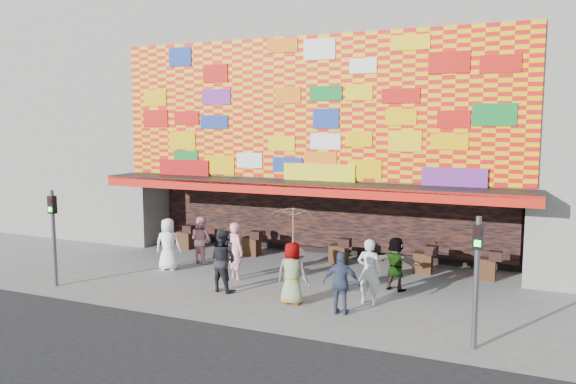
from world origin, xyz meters
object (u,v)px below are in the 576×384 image
at_px(ped_e, 341,283).
at_px(signal_right, 477,268).
at_px(ped_d, 296,274).
at_px(parasol, 292,225).
at_px(ped_a, 168,244).
at_px(ped_c, 222,260).
at_px(ped_b, 236,251).
at_px(ped_h, 369,271).
at_px(ped_i, 201,240).
at_px(ped_g, 292,273).
at_px(signal_left, 53,227).
at_px(ped_f, 396,264).

bearing_deg(ped_e, signal_right, 157.13).
distance_m(ped_d, parasol, 1.48).
bearing_deg(ped_a, ped_c, 136.45).
height_order(ped_b, ped_e, ped_b).
bearing_deg(ped_b, ped_h, -158.74).
bearing_deg(ped_i, ped_c, 145.80).
distance_m(ped_b, ped_e, 4.64).
bearing_deg(ped_g, signal_left, 5.54).
distance_m(signal_left, ped_c, 5.35).
bearing_deg(signal_right, ped_h, 144.11).
relative_size(ped_g, parasol, 0.88).
bearing_deg(ped_c, ped_d, -171.11).
distance_m(signal_right, ped_a, 10.82).
relative_size(ped_i, parasol, 0.85).
bearing_deg(signal_left, ped_h, 13.07).
bearing_deg(ped_i, ped_h, 176.35).
distance_m(ped_e, parasol, 2.08).
bearing_deg(ped_e, ped_h, -116.71).
xyz_separation_m(ped_b, ped_e, (4.22, -1.94, -0.08)).
xyz_separation_m(ped_f, ped_g, (-2.36, -2.44, 0.06)).
relative_size(ped_f, ped_i, 0.96).
xyz_separation_m(signal_right, parasol, (-4.97, 1.31, 0.37)).
distance_m(signal_left, ped_f, 10.53).
bearing_deg(ped_b, ped_i, -0.67).
distance_m(ped_b, ped_c, 1.39).
bearing_deg(ped_b, signal_right, -170.30).
distance_m(signal_left, ped_h, 9.68).
bearing_deg(signal_right, ped_b, 158.83).
height_order(ped_a, parasol, parasol).
bearing_deg(ped_c, ped_f, -147.37).
distance_m(signal_right, ped_h, 3.83).
xyz_separation_m(ped_f, parasol, (-2.36, -2.44, 1.41)).
height_order(signal_right, ped_g, signal_right).
height_order(ped_e, ped_f, ped_e).
height_order(signal_left, parasol, signal_left).
bearing_deg(ped_g, ped_b, -36.06).
height_order(ped_a, ped_i, ped_a).
bearing_deg(ped_e, ped_b, -30.82).
bearing_deg(ped_h, signal_left, 13.25).
xyz_separation_m(signal_left, ped_b, (4.74, 2.97, -0.93)).
relative_size(signal_left, ped_b, 1.62).
xyz_separation_m(ped_c, ped_h, (4.37, 0.57, -0.03)).
bearing_deg(parasol, ped_i, 148.44).
distance_m(ped_b, ped_d, 3.00).
distance_m(ped_c, parasol, 2.74).
distance_m(ped_e, ped_h, 1.23).
bearing_deg(ped_d, ped_e, 179.79).
xyz_separation_m(ped_d, ped_f, (2.37, 2.13, 0.04)).
height_order(signal_left, ped_a, signal_left).
xyz_separation_m(ped_d, ped_g, (0.01, -0.32, 0.10)).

